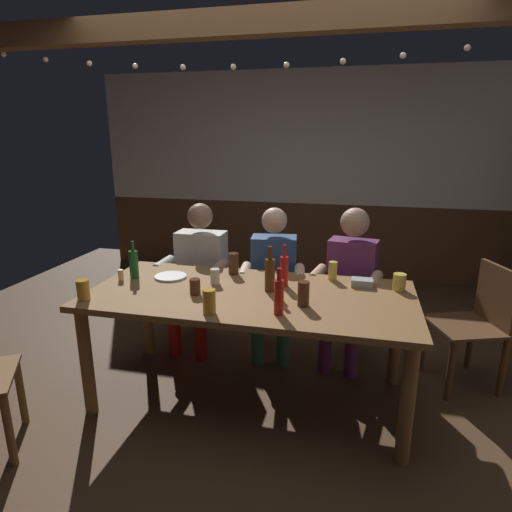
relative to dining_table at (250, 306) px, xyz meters
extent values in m
plane|color=#4C331E|center=(0.00, 0.03, -0.67)|extent=(6.66, 6.66, 0.00)
cube|color=silver|center=(0.00, 2.87, 1.03)|extent=(5.27, 0.12, 1.57)
cube|color=brown|center=(0.00, 2.87, -0.21)|extent=(5.27, 0.12, 0.92)
cube|color=brown|center=(0.00, 0.31, 1.73)|extent=(4.74, 0.14, 0.16)
cube|color=brown|center=(0.00, 0.00, 0.07)|extent=(2.09, 0.98, 0.04)
cylinder|color=brown|center=(-0.96, -0.41, -0.31)|extent=(0.08, 0.08, 0.72)
cylinder|color=brown|center=(0.96, -0.41, -0.31)|extent=(0.08, 0.08, 0.72)
cylinder|color=brown|center=(-0.96, 0.41, -0.31)|extent=(0.08, 0.08, 0.72)
cylinder|color=brown|center=(0.96, 0.41, -0.31)|extent=(0.08, 0.08, 0.72)
cube|color=silver|center=(-0.63, 0.79, 0.04)|extent=(0.41, 0.22, 0.50)
sphere|color=#9E755B|center=(-0.63, 0.79, 0.42)|extent=(0.21, 0.21, 0.21)
cylinder|color=#AD1919|center=(-0.51, 0.63, -0.19)|extent=(0.13, 0.43, 0.13)
cylinder|color=#AD1919|center=(-0.74, 0.63, -0.19)|extent=(0.13, 0.43, 0.13)
cylinder|color=#AD1919|center=(-0.51, 0.42, -0.46)|extent=(0.10, 0.10, 0.42)
cylinder|color=#AD1919|center=(-0.74, 0.42, -0.46)|extent=(0.10, 0.10, 0.42)
cylinder|color=#9E755B|center=(-0.39, 0.54, 0.06)|extent=(0.08, 0.28, 0.08)
cylinder|color=silver|center=(-0.86, 0.54, 0.06)|extent=(0.08, 0.28, 0.08)
cube|color=#2D4C84|center=(0.00, 0.79, 0.03)|extent=(0.39, 0.26, 0.49)
sphere|color=beige|center=(0.00, 0.79, 0.41)|extent=(0.20, 0.20, 0.20)
cylinder|color=#33724C|center=(0.12, 0.67, -0.19)|extent=(0.18, 0.40, 0.13)
cylinder|color=#33724C|center=(-0.08, 0.64, -0.19)|extent=(0.18, 0.40, 0.13)
cylinder|color=#33724C|center=(0.14, 0.48, -0.46)|extent=(0.10, 0.10, 0.42)
cylinder|color=#33724C|center=(-0.05, 0.45, -0.46)|extent=(0.10, 0.10, 0.42)
cylinder|color=beige|center=(0.24, 0.57, 0.06)|extent=(0.12, 0.29, 0.08)
cylinder|color=beige|center=(-0.18, 0.52, 0.06)|extent=(0.12, 0.29, 0.08)
cube|color=#6B2D66|center=(0.63, 0.79, 0.04)|extent=(0.39, 0.27, 0.50)
sphere|color=tan|center=(0.63, 0.79, 0.43)|extent=(0.22, 0.22, 0.22)
cylinder|color=#6B2D66|center=(0.70, 0.62, -0.19)|extent=(0.20, 0.42, 0.13)
cylinder|color=#6B2D66|center=(0.50, 0.66, -0.19)|extent=(0.20, 0.42, 0.13)
cylinder|color=#6B2D66|center=(0.66, 0.43, -0.46)|extent=(0.10, 0.10, 0.42)
cylinder|color=#6B2D66|center=(0.47, 0.46, -0.46)|extent=(0.10, 0.10, 0.42)
cylinder|color=tan|center=(0.79, 0.51, 0.06)|extent=(0.13, 0.29, 0.08)
cylinder|color=tan|center=(0.37, 0.59, 0.06)|extent=(0.13, 0.29, 0.08)
cylinder|color=brown|center=(-1.30, -0.61, -0.45)|extent=(0.04, 0.04, 0.44)
cylinder|color=brown|center=(-1.10, -0.93, -0.45)|extent=(0.04, 0.04, 0.44)
cube|color=brown|center=(1.43, 0.52, -0.22)|extent=(0.56, 0.56, 0.02)
cube|color=brown|center=(1.62, 0.59, 0.00)|extent=(0.16, 0.38, 0.42)
cylinder|color=brown|center=(1.31, 0.28, -0.45)|extent=(0.04, 0.04, 0.44)
cylinder|color=brown|center=(1.18, 0.63, -0.45)|extent=(0.04, 0.04, 0.44)
cylinder|color=brown|center=(1.67, 0.41, -0.45)|extent=(0.04, 0.04, 0.44)
cylinder|color=brown|center=(1.54, 0.76, -0.45)|extent=(0.04, 0.04, 0.44)
cylinder|color=#F9E08C|center=(-0.93, 0.02, 0.13)|extent=(0.04, 0.04, 0.08)
cube|color=#B2B7BC|center=(0.70, 0.30, 0.12)|extent=(0.14, 0.10, 0.05)
cylinder|color=white|center=(-0.63, 0.17, 0.10)|extent=(0.22, 0.22, 0.01)
cylinder|color=#195923|center=(-0.87, 0.10, 0.19)|extent=(0.06, 0.06, 0.20)
cylinder|color=#195923|center=(-0.87, 0.10, 0.32)|extent=(0.02, 0.02, 0.07)
cylinder|color=red|center=(0.24, -0.30, 0.19)|extent=(0.06, 0.06, 0.20)
cylinder|color=red|center=(0.24, -0.30, 0.33)|extent=(0.03, 0.03, 0.07)
cylinder|color=red|center=(0.19, 0.18, 0.19)|extent=(0.06, 0.06, 0.20)
cylinder|color=red|center=(0.19, 0.18, 0.33)|extent=(0.02, 0.02, 0.08)
cylinder|color=#593314|center=(0.12, 0.06, 0.20)|extent=(0.07, 0.07, 0.22)
cylinder|color=#593314|center=(0.12, 0.06, 0.35)|extent=(0.03, 0.03, 0.08)
cylinder|color=#E5C64C|center=(0.50, 0.38, 0.16)|extent=(0.06, 0.06, 0.13)
cylinder|color=gold|center=(-0.14, -0.38, 0.16)|extent=(0.07, 0.07, 0.14)
cylinder|color=#4C2D19|center=(0.36, -0.14, 0.17)|extent=(0.07, 0.07, 0.15)
cylinder|color=#4C2D19|center=(-0.33, -0.11, 0.14)|extent=(0.07, 0.07, 0.10)
cylinder|color=#E5C64C|center=(0.94, 0.27, 0.15)|extent=(0.08, 0.08, 0.11)
cylinder|color=gold|center=(-0.97, -0.36, 0.15)|extent=(0.08, 0.08, 0.13)
cylinder|color=#4C2D19|center=(-0.21, 0.35, 0.17)|extent=(0.07, 0.07, 0.16)
cylinder|color=white|center=(-0.28, 0.11, 0.14)|extent=(0.06, 0.06, 0.11)
sphere|color=#F9EAB2|center=(-1.84, 0.26, 1.61)|extent=(0.04, 0.04, 0.04)
sphere|color=#F9EAB2|center=(-1.51, 0.26, 1.57)|extent=(0.04, 0.04, 0.04)
sphere|color=#F9EAB2|center=(-1.17, 0.26, 1.53)|extent=(0.04, 0.04, 0.04)
sphere|color=#F9EAB2|center=(-0.84, 0.26, 1.51)|extent=(0.04, 0.04, 0.04)
sphere|color=#F9EAB2|center=(-0.50, 0.26, 1.49)|extent=(0.04, 0.04, 0.04)
sphere|color=#F9EAB2|center=(-0.17, 0.26, 1.48)|extent=(0.04, 0.04, 0.04)
sphere|color=#F9EAB2|center=(0.17, 0.26, 1.48)|extent=(0.04, 0.04, 0.04)
sphere|color=#F9EAB2|center=(0.50, 0.26, 1.49)|extent=(0.04, 0.04, 0.04)
sphere|color=#F9EAB2|center=(0.84, 0.26, 1.51)|extent=(0.04, 0.04, 0.04)
sphere|color=#F9EAB2|center=(1.17, 0.26, 1.53)|extent=(0.04, 0.04, 0.04)
camera|label=1|loc=(0.65, -2.54, 1.07)|focal=30.43mm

